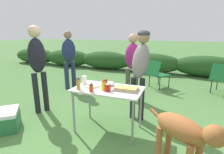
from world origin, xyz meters
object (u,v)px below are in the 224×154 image
paper_cup_stack (84,80)px  food_tray (126,89)px  mustard_bottle (104,85)px  hot_sauce_bottle (91,88)px  camp_chair_near_hedge (157,73)px  standing_person_in_navy_coat (69,55)px  cooler_box (8,120)px  standing_person_in_red_jacket (37,61)px  mixing_bowl (109,83)px  standing_person_in_olive_jacket (141,63)px  folding_table (108,93)px  beer_bottle (106,83)px  spice_jar (78,84)px  ketchup_bottle (108,87)px  plate_stack (92,86)px  standing_person_in_gray_fleece (132,61)px  dog (184,133)px  camp_chair_green_behind_table (222,77)px

paper_cup_stack → food_tray: bearing=-2.3°
paper_cup_stack → mustard_bottle: 0.44m
hot_sauce_bottle → mustard_bottle: (0.14, 0.14, 0.01)m
hot_sauce_bottle → camp_chair_near_hedge: bearing=77.3°
food_tray → standing_person_in_navy_coat: standing_person_in_navy_coat is taller
cooler_box → standing_person_in_red_jacket: bearing=-45.2°
mixing_bowl → standing_person_in_olive_jacket: standing_person_in_olive_jacket is taller
food_tray → paper_cup_stack: paper_cup_stack is taller
paper_cup_stack → camp_chair_near_hedge: size_ratio=0.18×
folding_table → beer_bottle: size_ratio=5.89×
standing_person_in_navy_coat → mustard_bottle: bearing=-104.7°
mustard_bottle → beer_bottle: (-0.01, 0.10, 0.01)m
folding_table → mixing_bowl: 0.19m
folding_table → spice_jar: spice_jar is taller
paper_cup_stack → ketchup_bottle: (0.50, -0.16, -0.01)m
plate_stack → standing_person_in_red_jacket: bearing=172.8°
beer_bottle → standing_person_in_gray_fleece: 1.52m
plate_stack → standing_person_in_red_jacket: (-1.26, 0.16, 0.32)m
mixing_bowl → standing_person_in_red_jacket: (-1.50, 0.01, 0.29)m
mustard_bottle → beer_bottle: 0.10m
dog → ketchup_bottle: bearing=-77.7°
mustard_bottle → plate_stack: bearing=158.0°
dog → folding_table: bearing=-81.8°
plate_stack → paper_cup_stack: paper_cup_stack is taller
dog → hot_sauce_bottle: bearing=-69.5°
standing_person_in_navy_coat → camp_chair_green_behind_table: bearing=-47.1°
ketchup_bottle → camp_chair_green_behind_table: 3.49m
hot_sauce_bottle → food_tray: bearing=27.1°
mustard_bottle → camp_chair_green_behind_table: mustard_bottle is taller
cooler_box → mustard_bottle: bearing=-114.3°
spice_jar → ketchup_bottle: size_ratio=1.39×
spice_jar → standing_person_in_gray_fleece: bearing=76.4°
beer_bottle → plate_stack: bearing=179.3°
folding_table → mustard_bottle: size_ratio=6.55×
hot_sauce_bottle → mustard_bottle: mustard_bottle is taller
standing_person_in_olive_jacket → mustard_bottle: bearing=-111.5°
ketchup_bottle → plate_stack: bearing=159.5°
food_tray → folding_table: bearing=-179.2°
paper_cup_stack → camp_chair_green_behind_table: (2.58, 2.62, -0.35)m
paper_cup_stack → standing_person_in_red_jacket: bearing=173.4°
folding_table → standing_person_in_olive_jacket: size_ratio=0.67×
spice_jar → standing_person_in_gray_fleece: standing_person_in_gray_fleece is taller
food_tray → camp_chair_green_behind_table: bearing=55.6°
mustard_bottle → spice_jar: spice_jar is taller
standing_person_in_red_jacket → dog: 2.85m
food_tray → paper_cup_stack: size_ratio=2.52×
cooler_box → camp_chair_green_behind_table: bearing=-90.3°
plate_stack → standing_person_in_navy_coat: 2.34m
ketchup_bottle → standing_person_in_red_jacket: bearing=169.9°
plate_stack → hot_sauce_bottle: hot_sauce_bottle is taller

